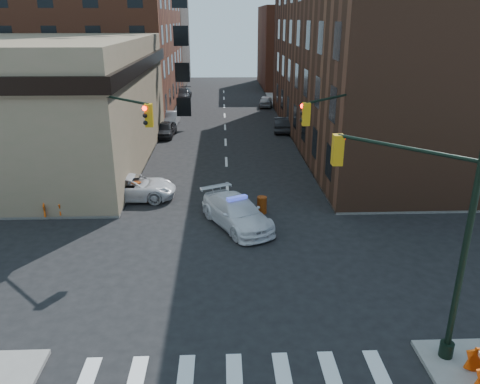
{
  "coord_description": "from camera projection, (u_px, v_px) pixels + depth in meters",
  "views": [
    {
      "loc": [
        -0.27,
        -18.26,
        10.34
      ],
      "look_at": [
        0.57,
        3.5,
        2.2
      ],
      "focal_mm": 35.0,
      "sensor_mm": 36.0,
      "label": 1
    }
  ],
  "objects": [
    {
      "name": "ground",
      "position": [
        230.0,
        266.0,
        20.73
      ],
      "size": [
        140.0,
        140.0,
        0.0
      ],
      "primitive_type": "plane",
      "color": "black",
      "rests_on": "ground"
    },
    {
      "name": "sidewalk_nw",
      "position": [
        12.0,
        119.0,
        50.53
      ],
      "size": [
        34.0,
        54.5,
        0.15
      ],
      "primitive_type": "cube",
      "color": "gray",
      "rests_on": "ground"
    },
    {
      "name": "sidewalk_ne",
      "position": [
        430.0,
        116.0,
        52.18
      ],
      "size": [
        34.0,
        54.5,
        0.15
      ],
      "primitive_type": "cube",
      "color": "gray",
      "rests_on": "ground"
    },
    {
      "name": "apartment_block",
      "position": [
        61.0,
        2.0,
        53.3
      ],
      "size": [
        25.0,
        25.0,
        24.0
      ],
      "primitive_type": "cube",
      "color": "brown",
      "rests_on": "ground"
    },
    {
      "name": "commercial_row_ne",
      "position": [
        377.0,
        59.0,
        39.8
      ],
      "size": [
        14.0,
        34.0,
        14.0
      ],
      "primitive_type": "cube",
      "color": "#513020",
      "rests_on": "ground"
    },
    {
      "name": "filler_nw",
      "position": [
        124.0,
        33.0,
        75.38
      ],
      "size": [
        20.0,
        18.0,
        16.0
      ],
      "primitive_type": "cube",
      "color": "brown",
      "rests_on": "ground"
    },
    {
      "name": "filler_ne",
      "position": [
        312.0,
        47.0,
        73.42
      ],
      "size": [
        16.0,
        16.0,
        12.0
      ],
      "primitive_type": "cube",
      "color": "brown",
      "rests_on": "ground"
    },
    {
      "name": "signal_pole_se",
      "position": [
        432.0,
        219.0,
        14.16
      ],
      "size": [
        5.4,
        5.27,
        8.0
      ],
      "rotation": [
        0.0,
        0.0,
        2.36
      ],
      "color": "black",
      "rests_on": "sidewalk_se"
    },
    {
      "name": "signal_pole_nw",
      "position": [
        114.0,
        142.0,
        23.99
      ],
      "size": [
        3.58,
        3.67,
        8.0
      ],
      "rotation": [
        0.0,
        0.0,
        -0.79
      ],
      "color": "black",
      "rests_on": "sidewalk_nw"
    },
    {
      "name": "signal_pole_ne",
      "position": [
        339.0,
        140.0,
        24.43
      ],
      "size": [
        3.67,
        3.58,
        8.0
      ],
      "rotation": [
        0.0,
        0.0,
        -2.36
      ],
      "color": "black",
      "rests_on": "sidewalk_ne"
    },
    {
      "name": "tree_ne_near",
      "position": [
        304.0,
        95.0,
        44.11
      ],
      "size": [
        3.0,
        3.0,
        4.85
      ],
      "color": "black",
      "rests_on": "sidewalk_ne"
    },
    {
      "name": "tree_ne_far",
      "position": [
        292.0,
        84.0,
        51.6
      ],
      "size": [
        3.0,
        3.0,
        4.85
      ],
      "color": "black",
      "rests_on": "sidewalk_ne"
    },
    {
      "name": "police_car",
      "position": [
        237.0,
        212.0,
        24.48
      ],
      "size": [
        4.31,
        5.72,
        1.54
      ],
      "primitive_type": "imported",
      "rotation": [
        0.0,
        0.0,
        0.46
      ],
      "color": "white",
      "rests_on": "ground"
    },
    {
      "name": "pickup",
      "position": [
        132.0,
        187.0,
        28.19
      ],
      "size": [
        5.34,
        2.49,
        1.48
      ],
      "primitive_type": "imported",
      "rotation": [
        0.0,
        0.0,
        1.57
      ],
      "color": "silver",
      "rests_on": "ground"
    },
    {
      "name": "parked_car_wnear",
      "position": [
        166.0,
        129.0,
        43.03
      ],
      "size": [
        1.95,
        4.14,
        1.37
      ],
      "primitive_type": "imported",
      "rotation": [
        0.0,
        0.0,
        -0.08
      ],
      "color": "black",
      "rests_on": "ground"
    },
    {
      "name": "parked_car_wfar",
      "position": [
        171.0,
        119.0,
        47.63
      ],
      "size": [
        1.58,
        4.18,
        1.36
      ],
      "primitive_type": "imported",
      "rotation": [
        0.0,
        0.0,
        -0.03
      ],
      "color": "#96989E",
      "rests_on": "ground"
    },
    {
      "name": "parked_car_wdeep",
      "position": [
        183.0,
        94.0,
        62.65
      ],
      "size": [
        2.2,
        5.11,
        1.47
      ],
      "primitive_type": "imported",
      "rotation": [
        0.0,
        0.0,
        -0.03
      ],
      "color": "black",
      "rests_on": "ground"
    },
    {
      "name": "parked_car_enear",
      "position": [
        282.0,
        124.0,
        45.09
      ],
      "size": [
        1.91,
        4.4,
        1.41
      ],
      "primitive_type": "imported",
      "rotation": [
        0.0,
        0.0,
        3.04
      ],
      "color": "black",
      "rests_on": "ground"
    },
    {
      "name": "parked_car_efar",
      "position": [
        266.0,
        101.0,
        57.68
      ],
      "size": [
        2.06,
        4.13,
        1.35
      ],
      "primitive_type": "imported",
      "rotation": [
        0.0,
        0.0,
        3.02
      ],
      "color": "gray",
      "rests_on": "ground"
    },
    {
      "name": "pedestrian_a",
      "position": [
        95.0,
        181.0,
        28.44
      ],
      "size": [
        0.67,
        0.48,
        1.73
      ],
      "primitive_type": "imported",
      "rotation": [
        0.0,
        0.0,
        -0.1
      ],
      "color": "black",
      "rests_on": "sidewalk_nw"
    },
    {
      "name": "pedestrian_b",
      "position": [
        5.0,
        198.0,
        25.52
      ],
      "size": [
        1.15,
        1.07,
        1.89
      ],
      "primitive_type": "imported",
      "rotation": [
        0.0,
        0.0,
        0.51
      ],
      "color": "black",
      "rests_on": "sidewalk_nw"
    },
    {
      "name": "barrel_road",
      "position": [
        262.0,
        205.0,
        26.21
      ],
      "size": [
        0.66,
        0.66,
        0.96
      ],
      "primitive_type": "cylinder",
      "rotation": [
        0.0,
        0.0,
        0.26
      ],
      "color": "#CF4B09",
      "rests_on": "ground"
    },
    {
      "name": "barrel_bank",
      "position": [
        137.0,
        191.0,
        28.28
      ],
      "size": [
        0.62,
        0.62,
        1.05
      ],
      "primitive_type": "cylinder",
      "rotation": [
        0.0,
        0.0,
        0.06
      ],
      "color": "#C93D09",
      "rests_on": "ground"
    },
    {
      "name": "barricade_nw_a",
      "position": [
        67.0,
        193.0,
        27.66
      ],
      "size": [
        1.29,
        0.69,
        0.94
      ],
      "primitive_type": null,
      "rotation": [
        0.0,
        0.0,
        0.05
      ],
      "color": "orange",
      "rests_on": "sidewalk_nw"
    },
    {
      "name": "barricade_nw_b",
      "position": [
        53.0,
        209.0,
        25.53
      ],
      "size": [
        1.15,
        0.74,
        0.8
      ],
      "primitive_type": null,
      "rotation": [
        0.0,
        0.0,
        0.2
      ],
      "color": "red",
      "rests_on": "sidewalk_nw"
    }
  ]
}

